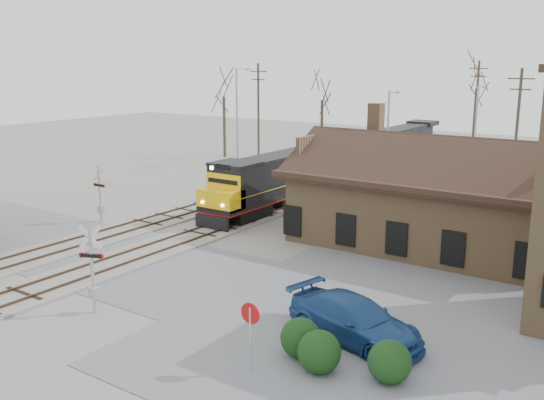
{
  "coord_description": "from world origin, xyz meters",
  "views": [
    {
      "loc": [
        23.92,
        -20.87,
        10.39
      ],
      "look_at": [
        3.34,
        9.0,
        2.07
      ],
      "focal_mm": 40.0,
      "sensor_mm": 36.0,
      "label": 1
    }
  ],
  "objects_px": {
    "locomotive_trailing": "(391,147)",
    "locomotive_lead": "(287,176)",
    "parked_car": "(355,320)",
    "depot": "(425,204)"
  },
  "relations": [
    {
      "from": "locomotive_lead",
      "to": "parked_car",
      "type": "bearing_deg",
      "value": -50.26
    },
    {
      "from": "depot",
      "to": "locomotive_trailing",
      "type": "height_order",
      "value": "depot"
    },
    {
      "from": "depot",
      "to": "parked_car",
      "type": "height_order",
      "value": "depot"
    },
    {
      "from": "locomotive_lead",
      "to": "parked_car",
      "type": "relative_size",
      "value": 3.24
    },
    {
      "from": "locomotive_trailing",
      "to": "locomotive_lead",
      "type": "bearing_deg",
      "value": -90.0
    },
    {
      "from": "locomotive_trailing",
      "to": "parked_car",
      "type": "distance_m",
      "value": 38.74
    },
    {
      "from": "locomotive_lead",
      "to": "locomotive_trailing",
      "type": "xyz_separation_m",
      "value": [
        0.0,
        18.65,
        -0.0
      ]
    },
    {
      "from": "depot",
      "to": "locomotive_lead",
      "type": "xyz_separation_m",
      "value": [
        -11.99,
        3.8,
        -0.27
      ]
    },
    {
      "from": "locomotive_trailing",
      "to": "parked_car",
      "type": "height_order",
      "value": "locomotive_trailing"
    },
    {
      "from": "locomotive_trailing",
      "to": "parked_car",
      "type": "relative_size",
      "value": 3.24
    }
  ]
}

